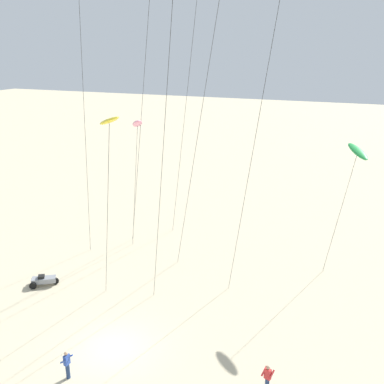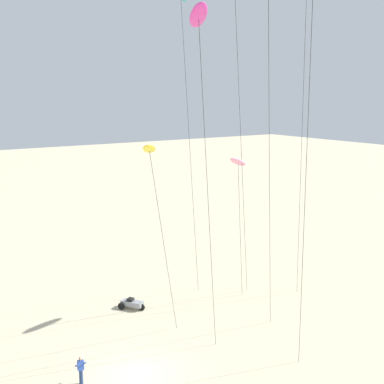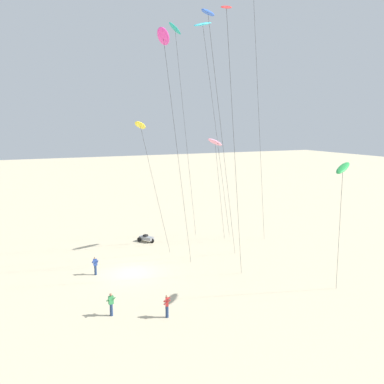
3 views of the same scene
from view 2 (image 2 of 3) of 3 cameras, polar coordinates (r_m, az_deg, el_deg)
The scene contains 7 objects.
ground_plane at distance 32.33m, azimuth -6.01°, elevation -19.42°, with size 260.00×260.00×0.00m, color beige.
kite_magenta at distance 26.62m, azimuth 0.74°, elevation 18.54°, with size 5.10×5.04×20.61m.
kite_yellow at distance 28.90m, azimuth -4.67°, elevation 4.46°, with size 4.91×5.03×13.69m.
kite_pink at distance 37.10m, azimuth 5.10°, elevation 3.22°, with size 3.50×4.02×12.02m.
kite_teal at distance 36.36m, azimuth -1.21°, elevation 20.30°, with size 4.94×5.26×23.12m.
kite_flyer_furthest at distance 31.57m, azimuth -12.12°, elevation -18.55°, with size 0.52×0.55×1.67m.
beach_buggy at distance 40.83m, azimuth -6.64°, elevation -12.06°, with size 2.04×1.71×0.82m.
Camera 2 is at (24.80, -12.88, 16.26)m, focal length 48.52 mm.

